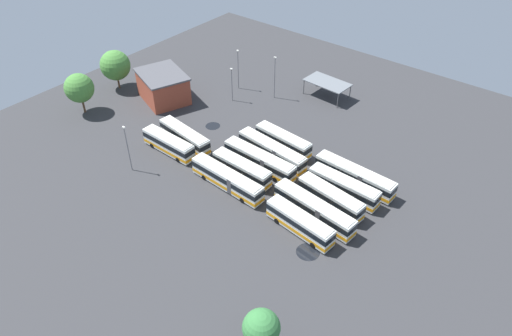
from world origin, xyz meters
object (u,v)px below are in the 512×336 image
at_px(bus_row1_slot4, 227,179).
at_px(bus_row2_slot3, 185,136).
at_px(bus_row0_slot0, 355,176).
at_px(bus_row0_slot4, 300,223).
at_px(bus_row0_slot2, 330,198).
at_px(lamp_post_far_corner, 275,76).
at_px(bus_row1_slot1, 272,151).
at_px(bus_row2_slot4, 169,144).
at_px(lamp_post_by_building, 232,83).
at_px(bus_row1_slot3, 242,169).
at_px(lamp_post_mid_lot, 238,68).
at_px(bus_row0_slot3, 314,209).
at_px(bus_row1_slot2, 260,160).
at_px(tree_south_edge, 261,328).
at_px(bus_row1_slot0, 283,141).
at_px(bus_row0_slot1, 344,187).
at_px(maintenance_shelter, 327,83).
at_px(tree_northwest, 115,65).
at_px(depot_building, 163,87).
at_px(lamp_post_near_entrance, 128,147).
at_px(tree_east_edge, 79,88).

xyz_separation_m(bus_row1_slot4, bus_row2_slot3, (14.98, -4.65, -0.00)).
relative_size(bus_row0_slot0, bus_row0_slot4, 1.23).
height_order(bus_row0_slot2, lamp_post_far_corner, lamp_post_far_corner).
distance_m(bus_row1_slot1, bus_row2_slot4, 19.49).
bearing_deg(lamp_post_by_building, lamp_post_far_corner, -133.60).
relative_size(bus_row0_slot4, bus_row1_slot3, 1.02).
bearing_deg(bus_row2_slot3, bus_row1_slot1, -157.64).
bearing_deg(lamp_post_mid_lot, bus_row1_slot4, 127.19).
bearing_deg(bus_row1_slot4, bus_row0_slot3, -169.26).
distance_m(bus_row2_slot4, lamp_post_mid_lot, 27.99).
relative_size(bus_row0_slot3, bus_row1_slot2, 1.01).
bearing_deg(bus_row2_slot4, bus_row1_slot3, -169.99).
distance_m(bus_row1_slot3, tree_south_edge, 33.67).
relative_size(bus_row1_slot0, bus_row1_slot2, 0.82).
relative_size(bus_row0_slot1, lamp_post_far_corner, 1.30).
bearing_deg(tree_south_edge, lamp_post_by_building, -45.86).
height_order(bus_row0_slot2, tree_south_edge, tree_south_edge).
bearing_deg(maintenance_shelter, tree_south_edge, 114.93).
height_order(bus_row0_slot0, bus_row1_slot1, same).
relative_size(bus_row1_slot4, maintenance_shelter, 1.48).
relative_size(maintenance_shelter, tree_northwest, 1.11).
bearing_deg(bus_row0_slot3, bus_row0_slot0, -94.50).
xyz_separation_m(bus_row1_slot3, tree_south_edge, (-23.28, 24.17, 2.77)).
height_order(bus_row0_slot2, maintenance_shelter, maintenance_shelter).
bearing_deg(bus_row1_slot4, bus_row1_slot0, -92.62).
height_order(depot_building, lamp_post_by_building, lamp_post_by_building).
xyz_separation_m(lamp_post_by_building, lamp_post_near_entrance, (-2.07, 30.10, 0.80)).
distance_m(bus_row2_slot3, tree_east_edge, 26.00).
height_order(bus_row1_slot0, lamp_post_mid_lot, lamp_post_mid_lot).
xyz_separation_m(lamp_post_far_corner, tree_east_edge, (27.84, 30.13, 0.45)).
height_order(bus_row1_slot2, bus_row1_slot3, same).
height_order(bus_row0_slot0, bus_row2_slot3, same).
bearing_deg(tree_east_edge, bus_row2_slot4, -177.05).
height_order(depot_building, lamp_post_mid_lot, lamp_post_mid_lot).
bearing_deg(tree_east_edge, bus_row1_slot4, -179.58).
distance_m(bus_row0_slot3, bus_row1_slot2, 15.39).
xyz_separation_m(bus_row0_slot0, tree_northwest, (59.59, 3.19, 3.78)).
distance_m(bus_row1_slot4, lamp_post_near_entrance, 18.47).
bearing_deg(bus_row1_slot2, tree_northwest, -4.58).
height_order(lamp_post_near_entrance, tree_south_edge, lamp_post_near_entrance).
bearing_deg(bus_row1_slot3, tree_northwest, -9.77).
bearing_deg(bus_row0_slot3, bus_row2_slot3, -3.13).
xyz_separation_m(bus_row0_slot1, bus_row1_slot0, (15.82, -4.52, -0.00)).
height_order(bus_row0_slot1, bus_row1_slot3, same).
bearing_deg(bus_row0_slot1, bus_row2_slot3, 10.82).
xyz_separation_m(bus_row0_slot0, bus_row0_slot4, (0.98, 15.26, -0.00)).
bearing_deg(maintenance_shelter, tree_east_edge, 45.85).
distance_m(bus_row0_slot1, bus_row2_slot4, 33.45).
bearing_deg(tree_south_edge, tree_northwest, -25.45).
height_order(bus_row0_slot2, bus_row0_slot4, same).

